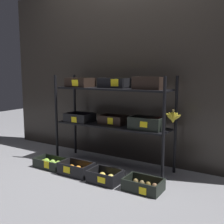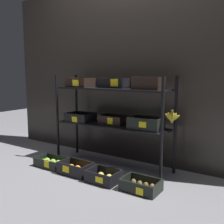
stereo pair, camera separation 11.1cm
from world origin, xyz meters
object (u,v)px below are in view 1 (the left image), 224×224
object	(u,v)px
crate_ground_orange	(76,170)
crate_ground_apple_gold	(105,177)
display_rack	(113,106)
crate_ground_apple_green	(51,164)
crate_ground_kiwi	(143,186)

from	to	relation	value
crate_ground_orange	crate_ground_apple_gold	distance (m)	0.39
display_rack	crate_ground_orange	xyz separation A→B (m)	(-0.21, -0.44, -0.67)
display_rack	crate_ground_apple_gold	bearing A→B (deg)	-68.57
crate_ground_orange	crate_ground_apple_gold	size ratio (longest dim) A/B	1.11
display_rack	crate_ground_apple_gold	xyz separation A→B (m)	(0.18, -0.45, -0.67)
crate_ground_apple_green	crate_ground_kiwi	bearing A→B (deg)	-0.10
crate_ground_apple_green	crate_ground_kiwi	xyz separation A→B (m)	(1.20, -0.00, -0.00)
crate_ground_apple_gold	crate_ground_kiwi	distance (m)	0.42
crate_ground_apple_green	crate_ground_orange	distance (m)	0.40
crate_ground_orange	crate_ground_apple_gold	xyz separation A→B (m)	(0.39, -0.01, -0.00)
crate_ground_orange	display_rack	bearing A→B (deg)	64.65
display_rack	crate_ground_apple_gold	size ratio (longest dim) A/B	4.78
crate_ground_kiwi	crate_ground_apple_green	bearing A→B (deg)	179.90
display_rack	crate_ground_kiwi	xyz separation A→B (m)	(0.59, -0.42, -0.67)
crate_ground_apple_gold	crate_ground_kiwi	bearing A→B (deg)	4.02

